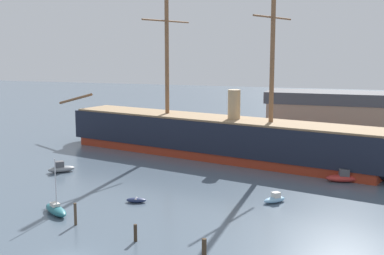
{
  "coord_description": "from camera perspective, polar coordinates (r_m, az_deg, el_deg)",
  "views": [
    {
      "loc": [
        24.08,
        -36.39,
        18.43
      ],
      "look_at": [
        1.66,
        29.21,
        7.53
      ],
      "focal_mm": 47.94,
      "sensor_mm": 36.0,
      "label": 1
    }
  ],
  "objects": [
    {
      "name": "sailboat_foreground_left",
      "position": [
        59.76,
        -14.91,
        -8.8
      ],
      "size": [
        4.81,
        4.04,
        6.35
      ],
      "color": "#236670",
      "rests_on": "ground"
    },
    {
      "name": "motorboat_alongside_stern",
      "position": [
        74.0,
        16.36,
        -5.35
      ],
      "size": [
        4.59,
        2.72,
        1.8
      ],
      "color": "#B22D28",
      "rests_on": "ground"
    },
    {
      "name": "motorboat_mid_right",
      "position": [
        62.68,
        9.18,
        -7.86
      ],
      "size": [
        2.92,
        3.07,
        1.26
      ],
      "color": "#7FB2D6",
      "rests_on": "ground"
    },
    {
      "name": "tall_ship",
      "position": [
        86.25,
        2.65,
        -1.02
      ],
      "size": [
        67.38,
        22.47,
        32.94
      ],
      "color": "maroon",
      "rests_on": "ground"
    },
    {
      "name": "mooring_piling_right_pair",
      "position": [
        55.55,
        -12.85,
        -9.37
      ],
      "size": [
        0.31,
        0.31,
        2.38
      ],
      "primitive_type": "cylinder",
      "color": "#4C3D2D",
      "rests_on": "ground"
    },
    {
      "name": "motorboat_mid_left",
      "position": [
        78.94,
        -14.35,
        -4.41
      ],
      "size": [
        3.96,
        3.92,
        1.65
      ],
      "color": "gray",
      "rests_on": "ground"
    },
    {
      "name": "dinghy_distant_centre",
      "position": [
        103.27,
        7.32,
        -1.24
      ],
      "size": [
        2.81,
        2.48,
        0.62
      ],
      "color": "orange",
      "rests_on": "ground"
    },
    {
      "name": "mooring_piling_midwater",
      "position": [
        50.31,
        -6.32,
        -11.58
      ],
      "size": [
        0.34,
        0.34,
        1.69
      ],
      "primitive_type": "cylinder",
      "color": "#382B1E",
      "rests_on": "ground"
    },
    {
      "name": "mooring_piling_nearest",
      "position": [
        45.32,
        1.36,
        -13.56
      ],
      "size": [
        0.42,
        0.42,
        2.18
      ],
      "primitive_type": "cylinder",
      "color": "#423323",
      "rests_on": "ground"
    },
    {
      "name": "dinghy_near_centre",
      "position": [
        62.33,
        -6.22,
        -8.04
      ],
      "size": [
        2.59,
        1.62,
        0.57
      ],
      "color": "#1E284C",
      "rests_on": "ground"
    }
  ]
}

